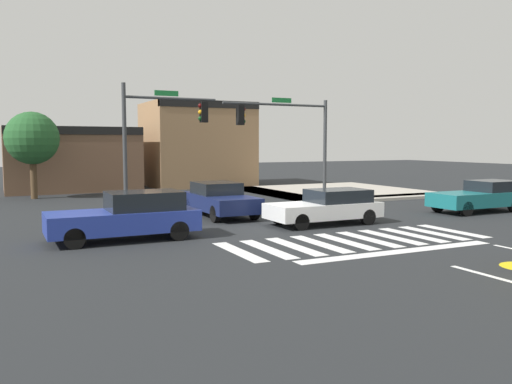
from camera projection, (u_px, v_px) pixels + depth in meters
ground_plane at (288, 222)px, 21.08m from camera, size 120.00×120.00×0.00m
crosswalk_near at (357, 240)px, 17.04m from camera, size 8.77×3.08×0.01m
curb_corner_northeast at (333, 192)px, 33.20m from camera, size 10.00×10.60×0.15m
storefront_row at (147, 150)px, 37.46m from camera, size 16.59×6.14×6.04m
traffic_signal_northeast at (288, 129)px, 26.93m from camera, size 5.89×0.32×5.38m
traffic_signal_northwest at (160, 127)px, 23.83m from camera, size 4.34×0.32×5.72m
car_navy at (220, 199)px, 22.69m from camera, size 1.93×4.55×1.43m
car_white at (327, 207)px, 20.41m from camera, size 4.36×1.85×1.33m
car_teal at (480, 196)px, 24.12m from camera, size 4.38×1.85×1.40m
car_blue at (129, 216)px, 17.09m from camera, size 4.69×1.92×1.55m
roadside_tree at (32, 139)px, 29.61m from camera, size 2.94×2.94×4.87m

